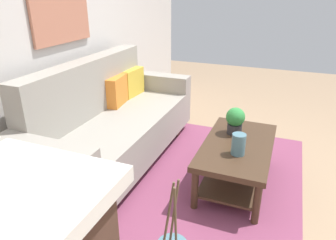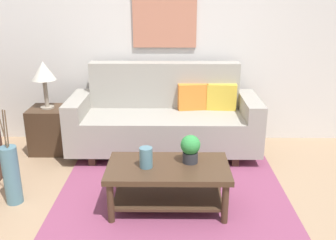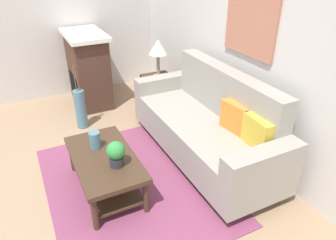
# 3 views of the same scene
# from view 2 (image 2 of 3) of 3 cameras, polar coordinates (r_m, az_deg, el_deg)

# --- Properties ---
(ground_plane) EXTENTS (9.66, 9.66, 0.00)m
(ground_plane) POSITION_cam_2_polar(r_m,az_deg,el_deg) (3.42, 0.66, -15.15)
(ground_plane) COLOR #9E7F60
(wall_back) EXTENTS (5.66, 0.10, 2.70)m
(wall_back) POSITION_cam_2_polar(r_m,az_deg,el_deg) (4.90, 0.72, 12.40)
(wall_back) COLOR silver
(wall_back) RESTS_ON ground_plane
(area_rug) EXTENTS (2.24, 1.75, 0.01)m
(area_rug) POSITION_cam_2_polar(r_m,az_deg,el_deg) (3.84, 0.66, -10.87)
(area_rug) COLOR #843D5B
(area_rug) RESTS_ON ground_plane
(couch) EXTENTS (2.24, 0.84, 1.08)m
(couch) POSITION_cam_2_polar(r_m,az_deg,el_deg) (4.59, -0.59, 0.12)
(couch) COLOR gray
(couch) RESTS_ON ground_plane
(throw_pillow_orange) EXTENTS (0.37, 0.17, 0.32)m
(throw_pillow_orange) POSITION_cam_2_polar(r_m,az_deg,el_deg) (4.64, 3.77, 3.52)
(throw_pillow_orange) COLOR orange
(throw_pillow_orange) RESTS_ON couch
(throw_pillow_mustard) EXTENTS (0.37, 0.15, 0.32)m
(throw_pillow_mustard) POSITION_cam_2_polar(r_m,az_deg,el_deg) (4.67, 8.08, 3.48)
(throw_pillow_mustard) COLOR gold
(throw_pillow_mustard) RESTS_ON couch
(coffee_table) EXTENTS (1.10, 0.60, 0.43)m
(coffee_table) POSITION_cam_2_polar(r_m,az_deg,el_deg) (3.46, 0.01, -8.63)
(coffee_table) COLOR #422D1E
(coffee_table) RESTS_ON ground_plane
(tabletop_vase) EXTENTS (0.12, 0.12, 0.19)m
(tabletop_vase) POSITION_cam_2_polar(r_m,az_deg,el_deg) (3.35, -3.34, -5.68)
(tabletop_vase) COLOR slate
(tabletop_vase) RESTS_ON coffee_table
(potted_plant_tabletop) EXTENTS (0.18, 0.18, 0.26)m
(potted_plant_tabletop) POSITION_cam_2_polar(r_m,az_deg,el_deg) (3.42, 3.40, -4.24)
(potted_plant_tabletop) COLOR #2D2D33
(potted_plant_tabletop) RESTS_ON coffee_table
(side_table) EXTENTS (0.44, 0.44, 0.56)m
(side_table) POSITION_cam_2_polar(r_m,az_deg,el_deg) (4.90, -17.43, -1.39)
(side_table) COLOR #422D1E
(side_table) RESTS_ON ground_plane
(table_lamp) EXTENTS (0.28, 0.28, 0.57)m
(table_lamp) POSITION_cam_2_polar(r_m,az_deg,el_deg) (4.71, -18.29, 6.78)
(table_lamp) COLOR gray
(table_lamp) RESTS_ON side_table
(floor_vase) EXTENTS (0.15, 0.15, 0.57)m
(floor_vase) POSITION_cam_2_polar(r_m,az_deg,el_deg) (3.84, -22.57, -7.72)
(floor_vase) COLOR slate
(floor_vase) RESTS_ON ground_plane
(floor_vase_branch_a) EXTENTS (0.04, 0.04, 0.36)m
(floor_vase_branch_a) POSITION_cam_2_polar(r_m,az_deg,el_deg) (3.66, -23.20, -1.21)
(floor_vase_branch_a) COLOR brown
(floor_vase_branch_a) RESTS_ON floor_vase
(floor_vase_branch_b) EXTENTS (0.05, 0.05, 0.36)m
(floor_vase_branch_b) POSITION_cam_2_polar(r_m,az_deg,el_deg) (3.69, -23.53, -1.11)
(floor_vase_branch_b) COLOR brown
(floor_vase_branch_b) RESTS_ON floor_vase
(floor_vase_branch_c) EXTENTS (0.05, 0.01, 0.36)m
(floor_vase_branch_c) POSITION_cam_2_polar(r_m,az_deg,el_deg) (3.66, -23.73, -1.30)
(floor_vase_branch_c) COLOR brown
(floor_vase_branch_c) RESTS_ON floor_vase
(framed_painting) EXTENTS (0.79, 0.03, 0.68)m
(framed_painting) POSITION_cam_2_polar(r_m,az_deg,el_deg) (4.81, -0.51, 14.92)
(framed_painting) COLOR #B77056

